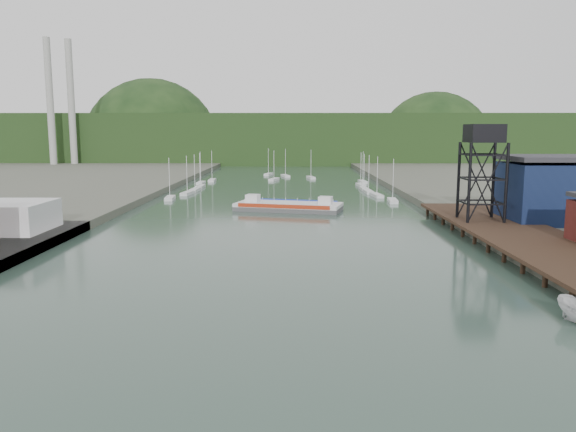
{
  "coord_description": "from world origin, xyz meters",
  "views": [
    {
      "loc": [
        3.21,
        -35.97,
        16.91
      ],
      "look_at": [
        2.57,
        49.84,
        4.0
      ],
      "focal_mm": 35.0,
      "sensor_mm": 36.0,
      "label": 1
    }
  ],
  "objects": [
    {
      "name": "smokestacks",
      "position": [
        -106.0,
        232.5,
        30.0
      ],
      "size": [
        11.2,
        8.2,
        60.0
      ],
      "color": "#A4A49E",
      "rests_on": "ground"
    },
    {
      "name": "ground",
      "position": [
        0.0,
        0.0,
        0.0
      ],
      "size": [
        600.0,
        600.0,
        0.0
      ],
      "primitive_type": "plane",
      "color": "#283F33",
      "rests_on": "ground"
    },
    {
      "name": "marina_sailboats",
      "position": [
        0.08,
        138.46,
        0.35
      ],
      "size": [
        57.71,
        92.65,
        0.9
      ],
      "color": "silver",
      "rests_on": "ground"
    },
    {
      "name": "blue_shed",
      "position": [
        50.0,
        60.0,
        7.06
      ],
      "size": [
        20.5,
        14.5,
        11.3
      ],
      "color": "#0C1634",
      "rests_on": "east_land"
    },
    {
      "name": "distant_hills",
      "position": [
        -3.98,
        301.35,
        10.38
      ],
      "size": [
        500.0,
        120.0,
        80.0
      ],
      "color": "black",
      "rests_on": "ground"
    },
    {
      "name": "lift_tower",
      "position": [
        35.0,
        58.0,
        15.65
      ],
      "size": [
        6.5,
        6.5,
        16.0
      ],
      "color": "black",
      "rests_on": "east_pier"
    },
    {
      "name": "east_pier",
      "position": [
        37.0,
        45.0,
        1.9
      ],
      "size": [
        14.0,
        70.0,
        2.45
      ],
      "color": "black",
      "rests_on": "ground"
    },
    {
      "name": "chain_ferry",
      "position": [
        2.43,
        84.71,
        0.93
      ],
      "size": [
        24.15,
        14.34,
        3.26
      ],
      "rotation": [
        0.0,
        0.0,
        -0.25
      ],
      "color": "#4D4D4F",
      "rests_on": "ground"
    }
  ]
}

